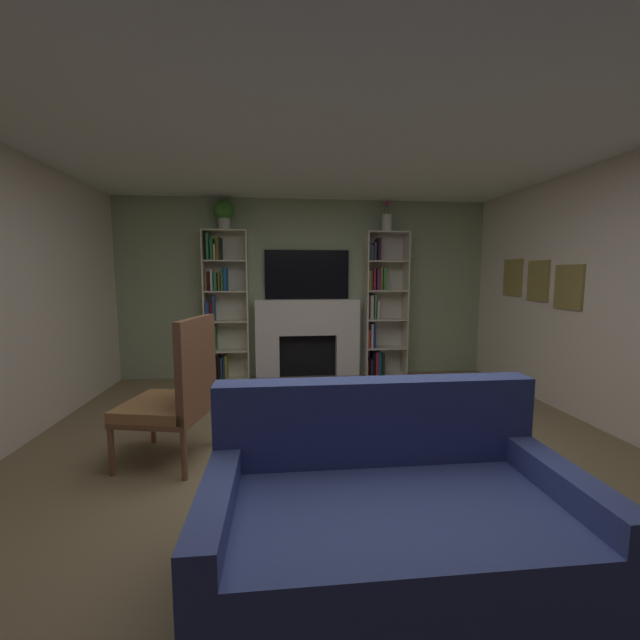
# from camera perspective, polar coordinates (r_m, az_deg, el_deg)

# --- Properties ---
(ground_plane) EXTENTS (7.08, 7.08, 0.00)m
(ground_plane) POSITION_cam_1_polar(r_m,az_deg,el_deg) (3.10, 2.52, -21.68)
(ground_plane) COLOR #826F4E
(wall_back_accent) EXTENTS (5.38, 0.06, 2.53)m
(wall_back_accent) POSITION_cam_1_polar(r_m,az_deg,el_deg) (5.70, -1.95, 4.54)
(wall_back_accent) COLOR #95A882
(wall_back_accent) RESTS_ON ground_plane
(ceiling) EXTENTS (5.38, 6.02, 0.06)m
(ceiling) POSITION_cam_1_polar(r_m,az_deg,el_deg) (2.94, 2.81, 28.37)
(ceiling) COLOR white
(ceiling) RESTS_ON wall_back_accent
(fireplace) EXTENTS (1.58, 0.53, 1.12)m
(fireplace) POSITION_cam_1_polar(r_m,az_deg,el_deg) (5.61, -1.81, -2.35)
(fireplace) COLOR white
(fireplace) RESTS_ON ground_plane
(tv) EXTENTS (1.20, 0.06, 0.69)m
(tv) POSITION_cam_1_polar(r_m,az_deg,el_deg) (5.63, -1.92, 6.63)
(tv) COLOR black
(tv) RESTS_ON fireplace
(bookshelf_left) EXTENTS (0.60, 0.28, 2.07)m
(bookshelf_left) POSITION_cam_1_polar(r_m,az_deg,el_deg) (5.62, -14.08, 1.98)
(bookshelf_left) COLOR beige
(bookshelf_left) RESTS_ON ground_plane
(bookshelf_right) EXTENTS (0.60, 0.31, 2.07)m
(bookshelf_right) POSITION_cam_1_polar(r_m,az_deg,el_deg) (5.75, 8.74, 1.80)
(bookshelf_right) COLOR beige
(bookshelf_right) RESTS_ON ground_plane
(potted_plant) EXTENTS (0.28, 0.28, 0.40)m
(potted_plant) POSITION_cam_1_polar(r_m,az_deg,el_deg) (5.61, -13.82, 15.00)
(potted_plant) COLOR beige
(potted_plant) RESTS_ON bookshelf_left
(vase_with_flowers) EXTENTS (0.14, 0.14, 0.44)m
(vase_with_flowers) POSITION_cam_1_polar(r_m,az_deg,el_deg) (5.76, 9.74, 13.99)
(vase_with_flowers) COLOR silver
(vase_with_flowers) RESTS_ON bookshelf_right
(couch) EXTENTS (1.71, 0.93, 0.91)m
(couch) POSITION_cam_1_polar(r_m,az_deg,el_deg) (2.10, 10.29, -27.44)
(couch) COLOR #3F5091
(couch) RESTS_ON ground_plane
(armchair) EXTENTS (0.72, 0.73, 1.15)m
(armchair) POSITION_cam_1_polar(r_m,az_deg,el_deg) (3.31, -20.12, -10.10)
(armchair) COLOR brown
(armchair) RESTS_ON ground_plane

